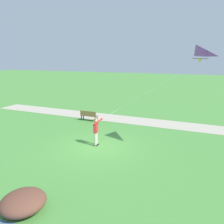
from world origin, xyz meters
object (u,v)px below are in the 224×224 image
object	(u,v)px
person_kite_flyer	(96,129)
park_bench_near_walkway	(89,115)
flying_kite	(195,54)
lakeside_shrub	(23,202)

from	to	relation	value
person_kite_flyer	park_bench_near_walkway	bearing A→B (deg)	-150.35
person_kite_flyer	flying_kite	bearing A→B (deg)	95.09
park_bench_near_walkway	lakeside_shrub	xyz separation A→B (m)	(12.10, 3.06, -0.15)
flying_kite	lakeside_shrub	size ratio (longest dim) A/B	3.33
person_kite_flyer	flying_kite	size ratio (longest dim) A/B	0.31
lakeside_shrub	person_kite_flyer	bearing A→B (deg)	-178.82
person_kite_flyer	lakeside_shrub	xyz separation A→B (m)	(6.98, 0.14, -0.69)
flying_kite	lakeside_shrub	bearing A→B (deg)	-35.48
person_kite_flyer	flying_kite	distance (m)	7.11
person_kite_flyer	lakeside_shrub	size ratio (longest dim) A/B	1.05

